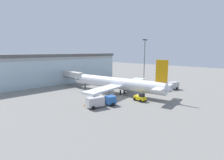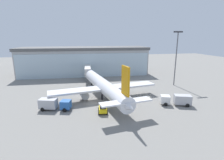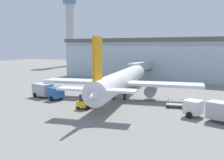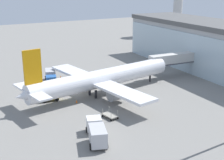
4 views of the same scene
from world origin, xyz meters
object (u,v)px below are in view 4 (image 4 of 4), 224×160
at_px(airplane, 101,79).
at_px(safety_cone_nose, 77,101).
at_px(fuel_truck, 96,132).
at_px(catering_truck, 51,76).
at_px(jet_bridge, 177,59).
at_px(pushback_tug, 49,96).
at_px(safety_cone_wingtip, 61,77).
at_px(baggage_cart, 110,115).

relative_size(airplane, safety_cone_nose, 66.18).
xyz_separation_m(fuel_truck, safety_cone_nose, (-15.25, 3.47, -1.19)).
height_order(fuel_truck, safety_cone_nose, fuel_truck).
relative_size(catering_truck, safety_cone_nose, 13.86).
height_order(airplane, fuel_truck, airplane).
bearing_deg(jet_bridge, fuel_truck, -143.94).
xyz_separation_m(jet_bridge, pushback_tug, (0.87, -32.28, -3.28)).
relative_size(catering_truck, safety_cone_wingtip, 13.86).
bearing_deg(baggage_cart, pushback_tug, 15.54).
xyz_separation_m(airplane, catering_truck, (-12.81, -6.17, -1.88)).
bearing_deg(catering_truck, fuel_truck, 9.85).
bearing_deg(safety_cone_wingtip, pushback_tug, -28.65).
relative_size(safety_cone_nose, safety_cone_wingtip, 1.00).
xyz_separation_m(airplane, baggage_cart, (10.99, -3.94, -2.84)).
distance_m(baggage_cart, pushback_tug, 14.30).
bearing_deg(safety_cone_nose, jet_bridge, 99.05).
relative_size(jet_bridge, fuel_truck, 1.91).
distance_m(airplane, catering_truck, 14.34).
xyz_separation_m(baggage_cart, safety_cone_nose, (-9.24, -2.12, -0.23)).
relative_size(jet_bridge, safety_cone_nose, 26.46).
xyz_separation_m(catering_truck, safety_cone_nose, (14.57, 0.10, -1.19)).
relative_size(airplane, catering_truck, 4.77).
bearing_deg(baggage_cart, fuel_truck, 126.62).
bearing_deg(safety_cone_nose, airplane, 106.13).
height_order(fuel_truck, safety_cone_wingtip, fuel_truck).
bearing_deg(fuel_truck, catering_truck, 12.76).
bearing_deg(safety_cone_wingtip, safety_cone_nose, -10.46).
height_order(jet_bridge, safety_cone_nose, jet_bridge).
distance_m(airplane, baggage_cart, 12.02).
height_order(catering_truck, safety_cone_nose, catering_truck).
bearing_deg(jet_bridge, pushback_tug, -174.37).
bearing_deg(baggage_cart, airplane, -30.20).
bearing_deg(jet_bridge, catering_truck, 164.44).
distance_m(fuel_truck, baggage_cart, 8.27).
height_order(baggage_cart, pushback_tug, pushback_tug).
bearing_deg(catering_truck, airplane, 41.99).
bearing_deg(safety_cone_nose, catering_truck, -179.60).
height_order(airplane, pushback_tug, airplane).
distance_m(catering_truck, fuel_truck, 30.00).
bearing_deg(catering_truck, jet_bridge, 86.64).
distance_m(catering_truck, pushback_tug, 11.69).
height_order(fuel_truck, baggage_cart, fuel_truck).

